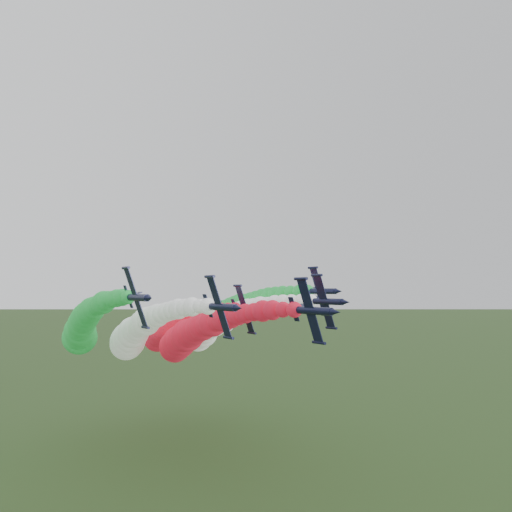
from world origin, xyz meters
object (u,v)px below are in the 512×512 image
(jet_lead, at_px, (191,336))
(jet_inner_right, at_px, (215,326))
(jet_inner_left, at_px, (135,334))
(jet_trail, at_px, (168,329))
(jet_outer_left, at_px, (84,326))
(jet_outer_right, at_px, (221,317))

(jet_lead, height_order, jet_inner_right, jet_inner_right)
(jet_inner_left, height_order, jet_trail, jet_inner_left)
(jet_outer_left, bearing_deg, jet_lead, -45.81)
(jet_lead, xyz_separation_m, jet_trail, (6.01, 26.58, -0.50))
(jet_inner_right, distance_m, jet_trail, 17.69)
(jet_lead, relative_size, jet_trail, 1.01)
(jet_inner_left, bearing_deg, jet_outer_right, 12.67)
(jet_inner_right, distance_m, jet_outer_right, 10.73)
(jet_inner_left, height_order, jet_outer_left, jet_outer_left)
(jet_inner_left, relative_size, jet_outer_right, 1.01)
(jet_inner_left, xyz_separation_m, jet_outer_right, (28.53, 6.41, 3.05))
(jet_lead, relative_size, jet_outer_left, 0.99)
(jet_trail, bearing_deg, jet_outer_right, -31.30)
(jet_inner_right, height_order, jet_outer_left, jet_outer_left)
(jet_inner_right, relative_size, jet_trail, 1.01)
(jet_inner_right, height_order, jet_trail, jet_inner_right)
(jet_outer_left, relative_size, jet_trail, 1.01)
(jet_outer_right, height_order, jet_trail, jet_outer_right)
(jet_inner_left, height_order, jet_outer_right, jet_outer_right)
(jet_outer_right, bearing_deg, jet_trail, 148.70)
(jet_inner_left, distance_m, jet_inner_right, 22.13)
(jet_lead, relative_size, jet_inner_right, 1.00)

